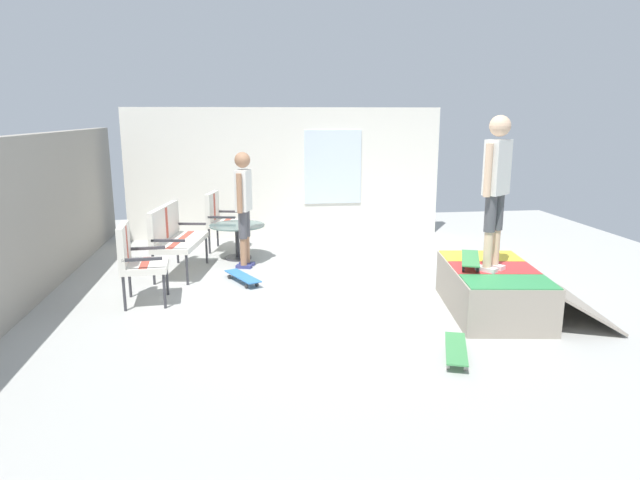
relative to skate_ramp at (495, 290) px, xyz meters
The scene contains 13 objects.
ground_plane 1.92m from the skate_ramp, 62.29° to the left, with size 12.00×12.00×0.10m, color #A8A8A3.
back_wall_cinderblock 5.79m from the skate_ramp, 81.19° to the left, with size 9.00×0.20×2.09m.
house_facade 5.24m from the skate_ramp, 24.78° to the left, with size 0.23×6.00×2.47m.
skate_ramp is the anchor object (origin of this frame).
patio_bench 4.62m from the skate_ramp, 61.13° to the left, with size 1.32×0.75×1.02m.
patio_chair_near_house 5.00m from the skate_ramp, 43.20° to the left, with size 0.72×0.67×1.02m.
patio_chair_by_wall 4.43m from the skate_ramp, 78.51° to the left, with size 0.66×0.59×1.02m.
patio_table 4.31m from the skate_ramp, 46.07° to the left, with size 0.90×0.90×0.57m.
person_watching 3.94m from the skate_ramp, 50.53° to the left, with size 0.46×0.31×1.79m.
person_skater 1.33m from the skate_ramp, 127.54° to the left, with size 0.36×0.40×1.77m.
skateboard_by_bench 3.43m from the skate_ramp, 62.03° to the left, with size 0.81×0.53×0.10m.
skateboard_spare 1.53m from the skate_ramp, 142.03° to the left, with size 0.82×0.45×0.10m.
skateboard_on_ramp 0.47m from the skate_ramp, 68.38° to the left, with size 0.82×0.48×0.10m.
Camera 1 is at (-6.96, 1.25, 2.32)m, focal length 31.31 mm.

